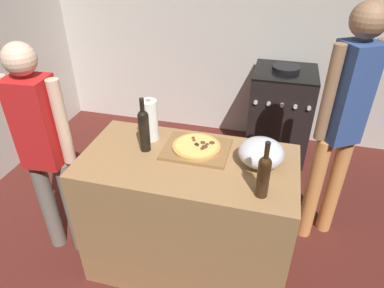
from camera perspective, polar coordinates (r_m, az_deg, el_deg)
The scene contains 12 objects.
ground_plane at distance 3.08m, azimuth 3.23°, elevation -10.39°, with size 4.72×3.32×0.02m, color #511E19.
kitchen_wall_rear at distance 3.73m, azimuth 8.65°, elevation 20.13°, with size 4.72×0.10×2.60m, color beige.
counter at distance 2.33m, azimuth -0.63°, elevation -11.80°, with size 1.30×0.68×0.91m, color #9E7247.
cutting_board at distance 2.12m, azimuth 0.73°, elevation -0.86°, with size 0.40×0.32×0.02m, color olive.
pizza at distance 2.11m, azimuth 0.76°, elevation -0.39°, with size 0.30×0.30×0.03m.
mixing_bowl at distance 2.00m, azimuth 11.43°, elevation -1.45°, with size 0.26×0.26×0.16m.
paper_towel_roll at distance 2.19m, azimuth -7.06°, elevation 3.97°, with size 0.11×0.11×0.27m.
wine_bottle_amber at distance 1.75m, azimuth 11.82°, elevation -4.93°, with size 0.07×0.07×0.32m.
wine_bottle_clear at distance 2.07m, azimuth -7.99°, elevation 2.59°, with size 0.07×0.07×0.35m.
stove at distance 3.61m, azimuth 14.37°, elevation 4.89°, with size 0.59×0.60×0.96m.
person_in_stripes at distance 2.37m, azimuth -23.42°, elevation -0.32°, with size 0.40×0.22×1.57m.
person_in_red at distance 2.45m, azimuth 23.68°, elevation 3.75°, with size 0.33×0.28×1.75m.
Camera 1 is at (0.40, -0.85, 2.09)m, focal length 32.10 mm.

